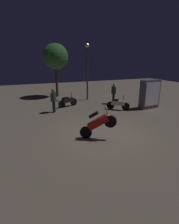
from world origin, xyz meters
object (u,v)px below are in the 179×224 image
(motorcycle_black_parked_right, at_px, (68,101))
(person_bystander_far, at_px, (114,92))
(kiosk_billboard, at_px, (150,94))
(streetlamp_near, at_px, (87,65))
(motorcycle_red_foreground, at_px, (98,123))
(motorcycle_white_parked_left, at_px, (118,104))
(person_rider_beside, at_px, (53,99))

(motorcycle_black_parked_right, distance_m, person_bystander_far, 3.78)
(person_bystander_far, distance_m, kiosk_billboard, 2.82)
(person_bystander_far, xyz_separation_m, streetlamp_near, (-1.43, 2.18, 2.06))
(motorcycle_black_parked_right, relative_size, person_bystander_far, 0.96)
(motorcycle_red_foreground, distance_m, kiosk_billboard, 6.64)
(streetlamp_near, relative_size, kiosk_billboard, 2.27)
(streetlamp_near, bearing_deg, motorcycle_white_parked_left, -77.97)
(motorcycle_white_parked_left, distance_m, person_bystander_far, 1.90)
(motorcycle_red_foreground, height_order, person_rider_beside, motorcycle_red_foreground)
(motorcycle_red_foreground, distance_m, motorcycle_black_parked_right, 6.04)
(motorcycle_white_parked_left, relative_size, streetlamp_near, 0.28)
(person_bystander_far, distance_m, streetlamp_near, 3.32)
(streetlamp_near, bearing_deg, motorcycle_black_parked_right, -143.58)
(person_bystander_far, xyz_separation_m, kiosk_billboard, (1.76, -2.21, 0.06))
(person_rider_beside, bearing_deg, motorcycle_red_foreground, -40.46)
(motorcycle_black_parked_right, xyz_separation_m, person_bystander_far, (3.71, -0.50, 0.56))
(motorcycle_white_parked_left, bearing_deg, kiosk_billboard, 28.22)
(person_bystander_far, bearing_deg, kiosk_billboard, 133.40)
(person_rider_beside, height_order, kiosk_billboard, kiosk_billboard)
(motorcycle_black_parked_right, xyz_separation_m, person_rider_beside, (-1.29, -1.12, 0.53))
(motorcycle_red_foreground, relative_size, person_rider_beside, 1.00)
(motorcycle_white_parked_left, height_order, kiosk_billboard, kiosk_billboard)
(person_bystander_far, height_order, kiosk_billboard, kiosk_billboard)
(kiosk_billboard, bearing_deg, streetlamp_near, -60.05)
(motorcycle_black_parked_right, bearing_deg, motorcycle_red_foreground, -110.95)
(motorcycle_white_parked_left, bearing_deg, person_bystander_far, 110.84)
(motorcycle_white_parked_left, bearing_deg, motorcycle_black_parked_right, -175.31)
(motorcycle_black_parked_right, xyz_separation_m, streetlamp_near, (2.28, 1.68, 2.61))
(motorcycle_white_parked_left, distance_m, streetlamp_near, 4.76)
(motorcycle_red_foreground, bearing_deg, person_rider_beside, 131.17)
(person_rider_beside, distance_m, person_bystander_far, 5.03)
(motorcycle_black_parked_right, bearing_deg, motorcycle_white_parked_left, -53.75)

